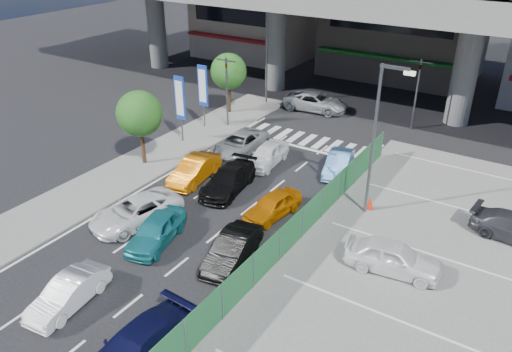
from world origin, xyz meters
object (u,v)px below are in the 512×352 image
Objects in this scene: traffic_light_right at (419,77)px; parked_sedan_white at (393,257)px; street_lamp_left at (269,47)px; taxi_orange_left at (194,170)px; wagon_silver_front_left at (239,144)px; traffic_light_left at (226,75)px; hatch_white_back_mid at (68,293)px; signboard_near at (180,100)px; tree_far at (229,71)px; hatch_black_mid_right at (232,249)px; sedan_white_mid_left at (136,211)px; crossing_wagon_silver at (316,102)px; signboard_far at (203,88)px; traffic_cone at (370,203)px; sedan_white_front_mid at (267,155)px; street_lamp_right at (378,130)px; tree_near at (139,114)px; taxi_orange_right at (273,205)px; minivan_navy_back at (135,349)px; taxi_teal_mid at (156,230)px; kei_truck_front_right at (339,163)px; sedan_black_mid at (228,180)px.

traffic_light_right is 1.24× the size of parked_sedan_white.
taxi_orange_left is (3.40, -14.03, -4.08)m from street_lamp_left.
taxi_orange_left is 4.67m from wagon_silver_front_left.
hatch_white_back_mid is at bearing -73.23° from traffic_light_left.
tree_far is at bearing 95.27° from signboard_near.
taxi_orange_left is at bearing 130.78° from hatch_black_mid_right.
sedan_white_mid_left is 19.99m from crossing_wagon_silver.
hatch_black_mid_right is at bearing -47.96° from signboard_far.
traffic_light_right is 13.19m from traffic_cone.
tree_far is at bearing 134.88° from sedan_white_front_mid.
street_lamp_right is at bearing -148.90° from crossing_wagon_silver.
street_lamp_right is at bearing -7.90° from signboard_near.
street_lamp_right is 6.33m from parked_sedan_white.
hatch_black_mid_right is at bearing -56.90° from wagon_silver_front_left.
signboard_near reaches higher than sedan_white_mid_left.
signboard_near is 1.26× the size of hatch_white_back_mid.
hatch_black_mid_right is at bearing -169.43° from crossing_wagon_silver.
crossing_wagon_silver is at bearing 59.63° from traffic_light_left.
street_lamp_left is at bearing 139.15° from traffic_cone.
sedan_white_mid_left is 12.74m from parked_sedan_white.
tree_near is 10.43m from taxi_orange_right.
street_lamp_left reaches higher than traffic_cone.
street_lamp_right and street_lamp_left have the same top height.
traffic_light_right is at bearing 81.80° from sedan_white_mid_left.
sedan_white_mid_left is 5.25m from taxi_orange_left.
crossing_wagon_silver is 20.74m from parked_sedan_white.
signboard_near reaches higher than wagon_silver_front_left.
parked_sedan_white is at bearing 62.09° from minivan_navy_back.
street_lamp_left is (-0.13, 6.00, 0.83)m from traffic_light_left.
tree_far reaches higher than taxi_teal_mid.
hatch_white_back_mid is (-5.91, -26.21, -3.32)m from traffic_light_right.
street_lamp_left is at bearing 127.06° from kei_truck_front_right.
street_lamp_left is 18.10m from taxi_orange_right.
signboard_near reaches higher than parked_sedan_white.
signboard_near is 4.01m from tree_near.
tree_far reaches higher than minivan_navy_back.
traffic_cone is at bearing 34.69° from taxi_teal_mid.
crossing_wagon_silver is at bearing 95.56° from sedan_white_front_mid.
sedan_black_mid is at bearing -44.47° from signboard_far.
wagon_silver_front_left is 0.93× the size of crossing_wagon_silver.
minivan_navy_back is at bearing -15.82° from hatch_white_back_mid.
taxi_orange_right is (9.21, -8.95, -3.31)m from traffic_light_left.
taxi_teal_mid is (6.54, -6.02, -2.70)m from tree_near.
hatch_white_back_mid is (7.19, -18.21, -2.45)m from signboard_far.
street_lamp_right is 15.69m from signboard_far.
signboard_far is 10.20m from sedan_black_mid.
signboard_near reaches higher than sedan_white_front_mid.
street_lamp_right is 1.91× the size of parked_sedan_white.
traffic_cone is at bearing -6.39° from signboard_near.
signboard_far is 15.63m from traffic_cone.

